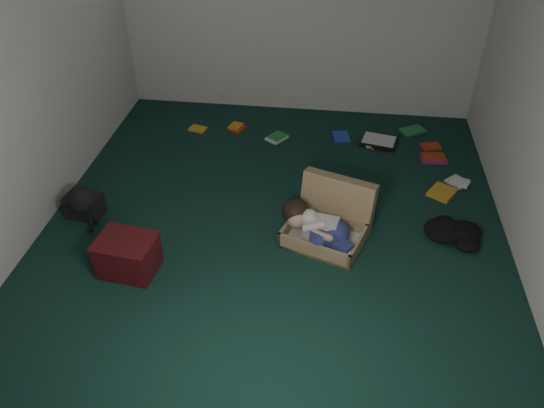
# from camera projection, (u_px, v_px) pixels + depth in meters

# --- Properties ---
(floor) EXTENTS (4.50, 4.50, 0.00)m
(floor) POSITION_uv_depth(u_px,v_px,m) (274.00, 225.00, 4.67)
(floor) COLOR #0F2C24
(floor) RESTS_ON ground
(wall_front) EXTENTS (4.50, 0.00, 4.50)m
(wall_front) POSITION_uv_depth(u_px,v_px,m) (204.00, 331.00, 2.11)
(wall_front) COLOR silver
(wall_front) RESTS_ON ground
(wall_left) EXTENTS (0.00, 4.50, 4.50)m
(wall_left) POSITION_uv_depth(u_px,v_px,m) (18.00, 74.00, 4.09)
(wall_left) COLOR silver
(wall_left) RESTS_ON ground
(suitcase) EXTENTS (0.81, 0.80, 0.47)m
(suitcase) POSITION_uv_depth(u_px,v_px,m) (330.00, 221.00, 4.50)
(suitcase) COLOR tan
(suitcase) RESTS_ON floor
(person) EXTENTS (0.64, 0.49, 0.29)m
(person) POSITION_uv_depth(u_px,v_px,m) (318.00, 226.00, 4.38)
(person) COLOR silver
(person) RESTS_ON suitcase
(maroon_bin) EXTENTS (0.49, 0.40, 0.31)m
(maroon_bin) POSITION_uv_depth(u_px,v_px,m) (128.00, 255.00, 4.14)
(maroon_bin) COLOR #450E11
(maroon_bin) RESTS_ON floor
(backpack) EXTENTS (0.42, 0.35, 0.23)m
(backpack) POSITION_uv_depth(u_px,v_px,m) (84.00, 205.00, 4.72)
(backpack) COLOR black
(backpack) RESTS_ON floor
(clothing_pile) EXTENTS (0.48, 0.41, 0.14)m
(clothing_pile) POSITION_uv_depth(u_px,v_px,m) (454.00, 232.00, 4.49)
(clothing_pile) COLOR black
(clothing_pile) RESTS_ON floor
(paper_tray) EXTENTS (0.43, 0.36, 0.05)m
(paper_tray) POSITION_uv_depth(u_px,v_px,m) (379.00, 141.00, 5.77)
(paper_tray) COLOR black
(paper_tray) RESTS_ON floor
(book_scatter) EXTENTS (2.98, 1.41, 0.02)m
(book_scatter) POSITION_uv_depth(u_px,v_px,m) (357.00, 147.00, 5.70)
(book_scatter) COLOR orange
(book_scatter) RESTS_ON floor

